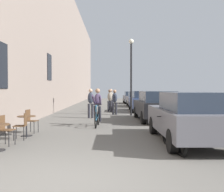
% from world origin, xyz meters
% --- Properties ---
extents(ground_plane, '(88.00, 88.00, 0.00)m').
position_xyz_m(ground_plane, '(0.00, 0.00, 0.00)').
color(ground_plane, '#5B5954').
extents(building_facade_left, '(0.54, 68.00, 11.66)m').
position_xyz_m(building_facade_left, '(-3.45, 14.00, 5.83)').
color(building_facade_left, gray).
rests_on(building_facade_left, ground_plane).
extents(cafe_chair_near_toward_street, '(0.44, 0.44, 0.89)m').
position_xyz_m(cafe_chair_near_toward_street, '(-2.35, 3.00, 0.52)').
color(cafe_chair_near_toward_street, black).
rests_on(cafe_chair_near_toward_street, ground_plane).
extents(cafe_table_mid, '(0.64, 0.64, 0.72)m').
position_xyz_m(cafe_table_mid, '(-2.20, 4.53, 0.52)').
color(cafe_table_mid, black).
rests_on(cafe_table_mid, ground_plane).
extents(cafe_chair_mid_toward_street, '(0.41, 0.41, 0.89)m').
position_xyz_m(cafe_chair_mid_toward_street, '(-2.12, 3.87, 0.52)').
color(cafe_chair_mid_toward_street, black).
rests_on(cafe_chair_mid_toward_street, ground_plane).
extents(cafe_chair_mid_toward_wall, '(0.45, 0.45, 0.89)m').
position_xyz_m(cafe_chair_mid_toward_wall, '(-2.27, 5.22, 0.52)').
color(cafe_chair_mid_toward_wall, black).
rests_on(cafe_chair_mid_toward_wall, ground_plane).
extents(cyclist_on_bicycle, '(0.52, 1.76, 1.74)m').
position_xyz_m(cyclist_on_bicycle, '(0.21, 7.06, 0.81)').
color(cyclist_on_bicycle, black).
rests_on(cyclist_on_bicycle, ground_plane).
extents(pedestrian_near, '(0.36, 0.27, 1.71)m').
position_xyz_m(pedestrian_near, '(-0.35, 10.31, 0.97)').
color(pedestrian_near, '#26262D').
rests_on(pedestrian_near, ground_plane).
extents(pedestrian_mid, '(0.38, 0.30, 1.65)m').
position_xyz_m(pedestrian_mid, '(1.09, 12.36, 0.93)').
color(pedestrian_mid, '#26262D').
rests_on(pedestrian_mid, ground_plane).
extents(pedestrian_far, '(0.37, 0.29, 1.67)m').
position_xyz_m(pedestrian_far, '(0.76, 14.19, 0.94)').
color(pedestrian_far, '#26262D').
rests_on(pedestrian_far, ground_plane).
extents(pedestrian_furthest, '(0.37, 0.28, 1.71)m').
position_xyz_m(pedestrian_furthest, '(0.86, 16.06, 0.96)').
color(pedestrian_furthest, '#26262D').
rests_on(pedestrian_furthest, ground_plane).
extents(street_lamp, '(0.32, 0.32, 4.90)m').
position_xyz_m(street_lamp, '(2.14, 11.87, 3.11)').
color(street_lamp, black).
rests_on(street_lamp, ground_plane).
extents(parked_car_nearest, '(1.89, 4.44, 1.58)m').
position_xyz_m(parked_car_nearest, '(3.24, 3.35, 0.82)').
color(parked_car_nearest, '#595960').
rests_on(parked_car_nearest, ground_plane).
extents(parked_car_second, '(1.94, 4.45, 1.57)m').
position_xyz_m(parked_car_second, '(3.19, 8.98, 0.81)').
color(parked_car_second, black).
rests_on(parked_car_second, ground_plane).
extents(parked_car_third, '(1.87, 4.38, 1.55)m').
position_xyz_m(parked_car_third, '(3.25, 14.96, 0.81)').
color(parked_car_third, '#384C84').
rests_on(parked_car_third, ground_plane).
extents(parked_car_fourth, '(1.76, 4.07, 1.44)m').
position_xyz_m(parked_car_fourth, '(3.31, 20.56, 0.75)').
color(parked_car_fourth, '#595960').
rests_on(parked_car_fourth, ground_plane).
extents(parked_car_fifth, '(1.75, 4.07, 1.44)m').
position_xyz_m(parked_car_fifth, '(3.26, 25.92, 0.75)').
color(parked_car_fifth, '#595960').
rests_on(parked_car_fifth, ground_plane).
extents(parked_motorcycle, '(0.62, 2.15, 0.92)m').
position_xyz_m(parked_motorcycle, '(2.54, 2.44, 0.40)').
color(parked_motorcycle, black).
rests_on(parked_motorcycle, ground_plane).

